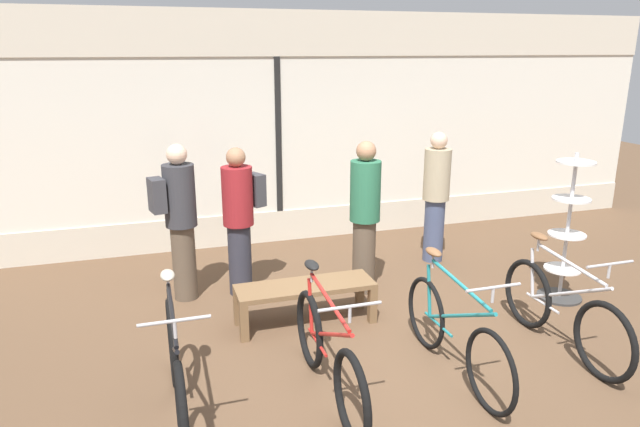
{
  "coord_description": "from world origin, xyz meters",
  "views": [
    {
      "loc": [
        -1.8,
        -4.28,
        2.71
      ],
      "look_at": [
        0.0,
        1.48,
        0.95
      ],
      "focal_mm": 32.0,
      "sensor_mm": 36.0,
      "label": 1
    }
  ],
  "objects_px": {
    "customer_near_rack": "(240,217)",
    "customer_mid_floor": "(436,194)",
    "customer_near_bench": "(179,218)",
    "bicycle_far_left": "(177,371)",
    "bicycle_far_right": "(562,311)",
    "bicycle_right": "(454,333)",
    "customer_by_window": "(365,214)",
    "bicycle_left": "(328,355)",
    "display_bench": "(305,291)",
    "accessory_rack": "(566,240)"
  },
  "relations": [
    {
      "from": "bicycle_far_left",
      "to": "bicycle_left",
      "type": "relative_size",
      "value": 1.02
    },
    {
      "from": "bicycle_far_left",
      "to": "customer_mid_floor",
      "type": "distance_m",
      "value": 4.26
    },
    {
      "from": "bicycle_far_right",
      "to": "customer_mid_floor",
      "type": "relative_size",
      "value": 1.01
    },
    {
      "from": "customer_near_bench",
      "to": "bicycle_far_left",
      "type": "bearing_deg",
      "value": -95.5
    },
    {
      "from": "bicycle_far_right",
      "to": "customer_by_window",
      "type": "distance_m",
      "value": 2.25
    },
    {
      "from": "bicycle_right",
      "to": "customer_near_rack",
      "type": "relative_size",
      "value": 1.02
    },
    {
      "from": "bicycle_far_right",
      "to": "customer_near_rack",
      "type": "distance_m",
      "value": 3.41
    },
    {
      "from": "bicycle_far_left",
      "to": "bicycle_right",
      "type": "xyz_separation_m",
      "value": [
        2.29,
        -0.07,
        -0.02
      ]
    },
    {
      "from": "bicycle_left",
      "to": "customer_near_bench",
      "type": "distance_m",
      "value": 2.52
    },
    {
      "from": "bicycle_far_left",
      "to": "customer_near_bench",
      "type": "xyz_separation_m",
      "value": [
        0.21,
        2.21,
        0.54
      ]
    },
    {
      "from": "customer_by_window",
      "to": "customer_near_bench",
      "type": "xyz_separation_m",
      "value": [
        -1.99,
        0.4,
        0.02
      ]
    },
    {
      "from": "bicycle_right",
      "to": "accessory_rack",
      "type": "xyz_separation_m",
      "value": [
        1.95,
        1.02,
        0.3
      ]
    },
    {
      "from": "bicycle_far_left",
      "to": "customer_mid_floor",
      "type": "xyz_separation_m",
      "value": [
        3.45,
        2.46,
        0.49
      ]
    },
    {
      "from": "bicycle_left",
      "to": "customer_near_rack",
      "type": "height_order",
      "value": "customer_near_rack"
    },
    {
      "from": "customer_near_bench",
      "to": "display_bench",
      "type": "bearing_deg",
      "value": -41.33
    },
    {
      "from": "bicycle_right",
      "to": "customer_by_window",
      "type": "distance_m",
      "value": 1.95
    },
    {
      "from": "accessory_rack",
      "to": "customer_by_window",
      "type": "xyz_separation_m",
      "value": [
        -2.04,
        0.85,
        0.24
      ]
    },
    {
      "from": "display_bench",
      "to": "customer_near_rack",
      "type": "bearing_deg",
      "value": 116.76
    },
    {
      "from": "customer_near_bench",
      "to": "customer_mid_floor",
      "type": "bearing_deg",
      "value": 4.46
    },
    {
      "from": "customer_near_rack",
      "to": "customer_by_window",
      "type": "height_order",
      "value": "customer_by_window"
    },
    {
      "from": "bicycle_right",
      "to": "customer_near_bench",
      "type": "relative_size",
      "value": 0.99
    },
    {
      "from": "bicycle_far_left",
      "to": "bicycle_far_right",
      "type": "relative_size",
      "value": 1.04
    },
    {
      "from": "customer_near_rack",
      "to": "customer_mid_floor",
      "type": "relative_size",
      "value": 0.99
    },
    {
      "from": "display_bench",
      "to": "customer_mid_floor",
      "type": "distance_m",
      "value": 2.51
    },
    {
      "from": "bicycle_left",
      "to": "accessory_rack",
      "type": "height_order",
      "value": "accessory_rack"
    },
    {
      "from": "customer_by_window",
      "to": "accessory_rack",
      "type": "bearing_deg",
      "value": -22.61
    },
    {
      "from": "accessory_rack",
      "to": "display_bench",
      "type": "distance_m",
      "value": 2.93
    },
    {
      "from": "bicycle_left",
      "to": "customer_mid_floor",
      "type": "relative_size",
      "value": 1.02
    },
    {
      "from": "bicycle_far_left",
      "to": "customer_mid_floor",
      "type": "bearing_deg",
      "value": 35.47
    },
    {
      "from": "customer_near_rack",
      "to": "customer_mid_floor",
      "type": "xyz_separation_m",
      "value": [
        2.59,
        0.29,
        -0.01
      ]
    },
    {
      "from": "customer_by_window",
      "to": "bicycle_far_left",
      "type": "bearing_deg",
      "value": -140.75
    },
    {
      "from": "bicycle_far_right",
      "to": "display_bench",
      "type": "distance_m",
      "value": 2.43
    },
    {
      "from": "bicycle_right",
      "to": "customer_by_window",
      "type": "bearing_deg",
      "value": 92.58
    },
    {
      "from": "bicycle_left",
      "to": "display_bench",
      "type": "bearing_deg",
      "value": 81.99
    },
    {
      "from": "bicycle_right",
      "to": "customer_near_bench",
      "type": "distance_m",
      "value": 3.13
    },
    {
      "from": "bicycle_left",
      "to": "bicycle_right",
      "type": "height_order",
      "value": "bicycle_left"
    },
    {
      "from": "bicycle_left",
      "to": "customer_near_bench",
      "type": "relative_size",
      "value": 1.0
    },
    {
      "from": "bicycle_far_left",
      "to": "customer_near_bench",
      "type": "bearing_deg",
      "value": 84.5
    },
    {
      "from": "bicycle_far_right",
      "to": "customer_near_bench",
      "type": "relative_size",
      "value": 0.98
    },
    {
      "from": "customer_near_rack",
      "to": "customer_near_bench",
      "type": "relative_size",
      "value": 0.97
    },
    {
      "from": "customer_near_rack",
      "to": "customer_near_bench",
      "type": "distance_m",
      "value": 0.65
    },
    {
      "from": "customer_near_bench",
      "to": "customer_by_window",
      "type": "bearing_deg",
      "value": -11.45
    },
    {
      "from": "bicycle_right",
      "to": "customer_mid_floor",
      "type": "relative_size",
      "value": 1.01
    },
    {
      "from": "bicycle_left",
      "to": "bicycle_far_right",
      "type": "distance_m",
      "value": 2.29
    },
    {
      "from": "bicycle_far_left",
      "to": "customer_near_rack",
      "type": "relative_size",
      "value": 1.06
    },
    {
      "from": "bicycle_far_left",
      "to": "bicycle_right",
      "type": "relative_size",
      "value": 1.03
    },
    {
      "from": "bicycle_far_left",
      "to": "display_bench",
      "type": "height_order",
      "value": "bicycle_far_left"
    },
    {
      "from": "accessory_rack",
      "to": "customer_near_bench",
      "type": "xyz_separation_m",
      "value": [
        -4.03,
        1.25,
        0.26
      ]
    },
    {
      "from": "accessory_rack",
      "to": "display_bench",
      "type": "relative_size",
      "value": 1.18
    },
    {
      "from": "bicycle_right",
      "to": "customer_near_rack",
      "type": "bearing_deg",
      "value": 122.63
    }
  ]
}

